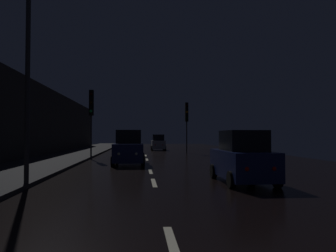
{
  "coord_description": "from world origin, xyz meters",
  "views": [
    {
      "loc": [
        -0.53,
        -2.21,
        1.77
      ],
      "look_at": [
        0.72,
        12.26,
        2.19
      ],
      "focal_mm": 34.99,
      "sensor_mm": 36.0,
      "label": 1
    }
  ],
  "objects_px": {
    "traffic_light_far_right": "(187,116)",
    "car_parked_right_near": "(242,159)",
    "traffic_light_far_left": "(91,109)",
    "car_distant_taillights": "(158,143)",
    "streetlamp_overhead": "(41,31)",
    "car_approaching_headlights": "(129,149)"
  },
  "relations": [
    {
      "from": "car_approaching_headlights",
      "to": "car_parked_right_near",
      "type": "bearing_deg",
      "value": 28.68
    },
    {
      "from": "car_parked_right_near",
      "to": "streetlamp_overhead",
      "type": "bearing_deg",
      "value": 95.14
    },
    {
      "from": "streetlamp_overhead",
      "to": "car_parked_right_near",
      "type": "bearing_deg",
      "value": 5.14
    },
    {
      "from": "traffic_light_far_left",
      "to": "car_distant_taillights",
      "type": "bearing_deg",
      "value": 161.39
    },
    {
      "from": "car_approaching_headlights",
      "to": "traffic_light_far_left",
      "type": "bearing_deg",
      "value": -146.01
    },
    {
      "from": "traffic_light_far_left",
      "to": "traffic_light_far_right",
      "type": "relative_size",
      "value": 1.02
    },
    {
      "from": "traffic_light_far_right",
      "to": "streetlamp_overhead",
      "type": "height_order",
      "value": "streetlamp_overhead"
    },
    {
      "from": "car_distant_taillights",
      "to": "traffic_light_far_right",
      "type": "bearing_deg",
      "value": -161.9
    },
    {
      "from": "traffic_light_far_right",
      "to": "car_parked_right_near",
      "type": "bearing_deg",
      "value": -2.26
    },
    {
      "from": "traffic_light_far_right",
      "to": "car_approaching_headlights",
      "type": "distance_m",
      "value": 13.29
    },
    {
      "from": "traffic_light_far_right",
      "to": "car_distant_taillights",
      "type": "distance_m",
      "value": 8.29
    },
    {
      "from": "car_distant_taillights",
      "to": "traffic_light_far_left",
      "type": "bearing_deg",
      "value": 158.71
    },
    {
      "from": "traffic_light_far_left",
      "to": "car_parked_right_near",
      "type": "bearing_deg",
      "value": 33.26
    },
    {
      "from": "streetlamp_overhead",
      "to": "car_distant_taillights",
      "type": "height_order",
      "value": "streetlamp_overhead"
    },
    {
      "from": "streetlamp_overhead",
      "to": "car_distant_taillights",
      "type": "xyz_separation_m",
      "value": [
        5.6,
        28.19,
        -4.48
      ]
    },
    {
      "from": "car_approaching_headlights",
      "to": "car_parked_right_near",
      "type": "distance_m",
      "value": 9.42
    },
    {
      "from": "traffic_light_far_left",
      "to": "car_approaching_headlights",
      "type": "xyz_separation_m",
      "value": [
        2.93,
        -4.34,
        -2.81
      ]
    },
    {
      "from": "streetlamp_overhead",
      "to": "car_parked_right_near",
      "type": "xyz_separation_m",
      "value": [
        7.23,
        0.65,
        -4.45
      ]
    },
    {
      "from": "traffic_light_far_right",
      "to": "car_parked_right_near",
      "type": "height_order",
      "value": "traffic_light_far_right"
    },
    {
      "from": "streetlamp_overhead",
      "to": "car_parked_right_near",
      "type": "distance_m",
      "value": 8.51
    },
    {
      "from": "streetlamp_overhead",
      "to": "car_distant_taillights",
      "type": "distance_m",
      "value": 29.09
    },
    {
      "from": "traffic_light_far_left",
      "to": "car_parked_right_near",
      "type": "relative_size",
      "value": 1.33
    }
  ]
}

